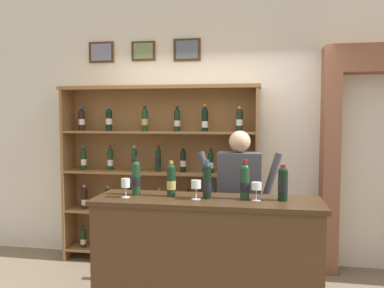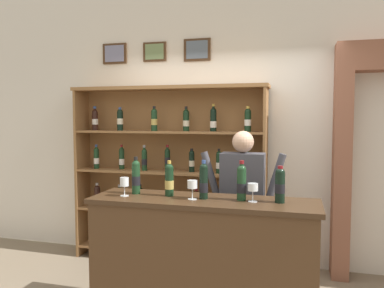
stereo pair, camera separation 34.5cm
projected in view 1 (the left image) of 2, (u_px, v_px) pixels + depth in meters
name	position (u px, v px, depth m)	size (l,w,h in m)	color
back_wall	(217.00, 112.00, 4.65)	(12.00, 0.19, 3.57)	silver
wine_shelf	(160.00, 169.00, 4.55)	(2.34, 0.36, 2.08)	olive
archway_doorway	(380.00, 147.00, 4.24)	(1.26, 0.45, 2.49)	brown
tasting_counter	(206.00, 260.00, 3.24)	(1.89, 0.55, 1.05)	#4C331E
shopkeeper	(239.00, 193.00, 3.76)	(0.84, 0.22, 1.59)	#2D3347
tasting_bottle_brunello	(136.00, 177.00, 3.35)	(0.08, 0.08, 0.33)	#19381E
tasting_bottle_prosecco	(171.00, 180.00, 3.29)	(0.08, 0.08, 0.31)	black
tasting_bottle_vin_santo	(207.00, 181.00, 3.20)	(0.07, 0.07, 0.32)	black
tasting_bottle_riserva	(245.00, 181.00, 3.17)	(0.08, 0.08, 0.33)	#19381E
tasting_bottle_rosso	(283.00, 183.00, 3.12)	(0.08, 0.08, 0.29)	black
wine_glass_center	(256.00, 187.00, 3.12)	(0.08, 0.08, 0.15)	silver
wine_glass_right	(126.00, 184.00, 3.24)	(0.07, 0.07, 0.16)	silver
wine_glass_left	(196.00, 185.00, 3.17)	(0.08, 0.08, 0.16)	silver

